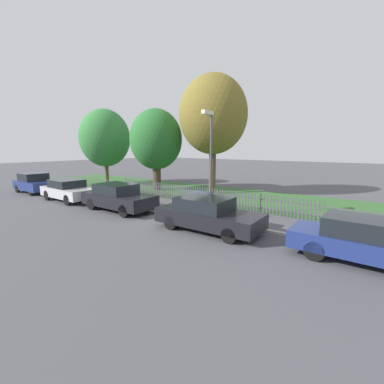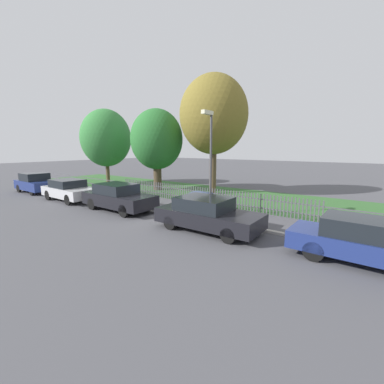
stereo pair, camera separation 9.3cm
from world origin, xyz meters
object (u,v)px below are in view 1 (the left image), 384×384
object	(u,v)px
parked_car_white_van	(369,241)
street_lamp	(210,151)
covered_motorcycle	(202,198)
tree_nearest_kerb	(105,138)
parked_car_black_saloon	(69,190)
parked_car_navy_estate	(118,197)
parked_car_red_compact	(208,214)
tree_mid_park	(213,115)
parked_car_silver_hatchback	(35,183)
tree_behind_motorcycle	(156,140)

from	to	relation	value
parked_car_white_van	street_lamp	distance (m)	7.41
covered_motorcycle	tree_nearest_kerb	distance (m)	13.97
parked_car_black_saloon	street_lamp	world-z (taller)	street_lamp
parked_car_navy_estate	covered_motorcycle	world-z (taller)	parked_car_navy_estate
parked_car_red_compact	tree_mid_park	xyz separation A→B (m)	(-4.54, 7.67, 5.10)
parked_car_black_saloon	tree_mid_park	size ratio (longest dim) A/B	0.49
parked_car_silver_hatchback	tree_nearest_kerb	bearing A→B (deg)	84.29
tree_behind_motorcycle	street_lamp	bearing A→B (deg)	-29.77
street_lamp	parked_car_red_compact	bearing A→B (deg)	-59.28
parked_car_red_compact	tree_behind_motorcycle	size ratio (longest dim) A/B	0.69
tree_nearest_kerb	parked_car_white_van	bearing A→B (deg)	-15.66
covered_motorcycle	tree_nearest_kerb	xyz separation A→B (m)	(-13.11, 3.14, 3.70)
parked_car_silver_hatchback	parked_car_black_saloon	distance (m)	5.17
tree_nearest_kerb	parked_car_black_saloon	bearing A→B (deg)	-53.84
parked_car_silver_hatchback	parked_car_red_compact	distance (m)	15.98
parked_car_navy_estate	parked_car_white_van	world-z (taller)	parked_car_navy_estate
parked_car_silver_hatchback	tree_behind_motorcycle	world-z (taller)	tree_behind_motorcycle
parked_car_white_van	tree_mid_park	world-z (taller)	tree_mid_park
parked_car_black_saloon	tree_nearest_kerb	xyz separation A→B (m)	(-4.58, 6.26, 3.63)
parked_car_silver_hatchback	tree_behind_motorcycle	xyz separation A→B (m)	(6.80, 6.59, 3.34)
parked_car_black_saloon	parked_car_red_compact	size ratio (longest dim) A/B	0.94
covered_motorcycle	tree_behind_motorcycle	size ratio (longest dim) A/B	0.32
parked_car_white_van	tree_nearest_kerb	xyz separation A→B (m)	(-21.02, 5.89, 3.64)
street_lamp	parked_car_silver_hatchback	bearing A→B (deg)	-172.46
parked_car_silver_hatchback	tree_nearest_kerb	world-z (taller)	tree_nearest_kerb
tree_mid_park	street_lamp	size ratio (longest dim) A/B	1.68
covered_motorcycle	street_lamp	size ratio (longest dim) A/B	0.40
parked_car_red_compact	tree_nearest_kerb	bearing A→B (deg)	157.57
tree_nearest_kerb	tree_mid_park	bearing A→B (deg)	8.48
parked_car_red_compact	parked_car_white_van	size ratio (longest dim) A/B	0.99
parked_car_navy_estate	parked_car_white_van	size ratio (longest dim) A/B	0.98
parked_car_white_van	tree_nearest_kerb	bearing A→B (deg)	164.81
parked_car_navy_estate	tree_nearest_kerb	distance (m)	11.75
covered_motorcycle	parked_car_silver_hatchback	bearing A→B (deg)	-169.17
covered_motorcycle	tree_mid_park	bearing A→B (deg)	113.83
parked_car_silver_hatchback	parked_car_black_saloon	world-z (taller)	parked_car_silver_hatchback
tree_nearest_kerb	street_lamp	size ratio (longest dim) A/B	1.35
parked_car_navy_estate	tree_behind_motorcycle	world-z (taller)	tree_behind_motorcycle
tree_mid_park	parked_car_black_saloon	bearing A→B (deg)	-128.47
parked_car_silver_hatchback	street_lamp	distance (m)	15.23
parked_car_red_compact	street_lamp	xyz separation A→B (m)	(-1.09, 1.84, 2.60)
tree_mid_park	parked_car_navy_estate	bearing A→B (deg)	-100.41
covered_motorcycle	tree_nearest_kerb	bearing A→B (deg)	164.82
tree_behind_motorcycle	parked_car_white_van	bearing A→B (deg)	-23.03
parked_car_white_van	tree_mid_park	bearing A→B (deg)	144.08
parked_car_silver_hatchback	parked_car_red_compact	size ratio (longest dim) A/B	0.83
parked_car_black_saloon	parked_car_red_compact	xyz separation A→B (m)	(10.80, 0.21, -0.01)
parked_car_black_saloon	parked_car_silver_hatchback	bearing A→B (deg)	179.56
parked_car_red_compact	tree_mid_park	world-z (taller)	tree_mid_park
parked_car_navy_estate	covered_motorcycle	size ratio (longest dim) A/B	2.15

